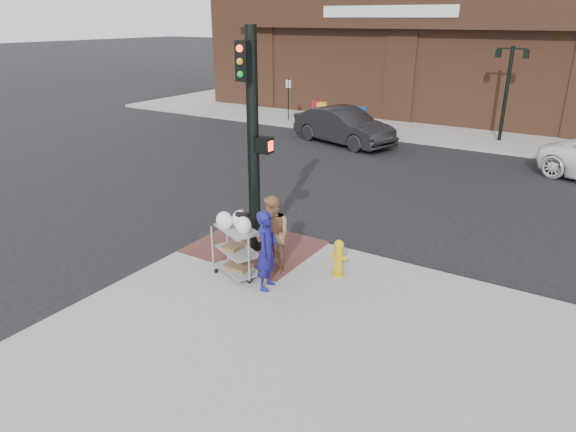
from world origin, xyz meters
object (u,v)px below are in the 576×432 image
Objects in this scene: sedan_dark at (344,126)px; traffic_signal_pole at (253,138)px; woman_blue at (267,250)px; lamp_post at (508,84)px; utility_cart at (238,247)px; fire_hydrant at (339,257)px; pedestrian_tan at (273,235)px.

traffic_signal_pole is at bearing -146.29° from sedan_dark.
sedan_dark is at bearing 7.40° from woman_blue.
traffic_signal_pole reaches higher than lamp_post.
sedan_dark is (-4.66, 12.82, -0.18)m from woman_blue.
fire_hydrant is at bearing 30.52° from utility_cart.
traffic_signal_pole is 12.14m from sedan_dark.
fire_hydrant is (1.29, 0.55, -0.43)m from pedestrian_tan.
fire_hydrant is at bearing 43.39° from pedestrian_tan.
pedestrian_tan reaches higher than sedan_dark.
traffic_signal_pole is 6.12× the size of fire_hydrant.
sedan_dark is 13.23m from utility_cart.
pedestrian_tan is 1.19× the size of utility_cart.
traffic_signal_pole is at bearing 177.08° from fire_hydrant.
lamp_post is 15.43m from traffic_signal_pole.
traffic_signal_pole is at bearing 164.74° from pedestrian_tan.
pedestrian_tan is 1.46m from fire_hydrant.
pedestrian_tan reaches higher than woman_blue.
woman_blue is at bearing -128.52° from fire_hydrant.
woman_blue is at bearing -10.06° from utility_cart.
woman_blue is 0.88m from utility_cart.
woman_blue is at bearing -94.25° from lamp_post.
sedan_dark is at bearing 106.58° from traffic_signal_pole.
traffic_signal_pole reaches higher than sedan_dark.
sedan_dark is at bearing 115.96° from fire_hydrant.
lamp_post is at bearing 80.76° from traffic_signal_pole.
pedestrian_tan is 0.78m from utility_cart.
lamp_post is 0.80× the size of traffic_signal_pole.
pedestrian_tan is 0.35× the size of sedan_dark.
traffic_signal_pole is 3.53× the size of utility_cart.
woman_blue is at bearing -142.88° from sedan_dark.
utility_cart is 1.74× the size of fire_hydrant.
fire_hydrant is at bearing -2.92° from traffic_signal_pole.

